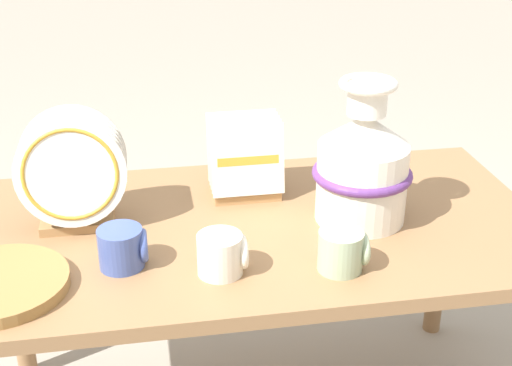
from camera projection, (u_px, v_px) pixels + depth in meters
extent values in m
cube|color=olive|center=(256.00, 230.00, 1.75)|extent=(1.42, 0.75, 0.03)
cylinder|color=olive|center=(15.00, 291.00, 2.08)|extent=(0.06, 0.06, 0.60)
cylinder|color=olive|center=(441.00, 251.00, 2.28)|extent=(0.06, 0.06, 0.60)
cylinder|color=white|center=(361.00, 182.00, 1.73)|extent=(0.22, 0.22, 0.20)
cone|color=white|center=(365.00, 130.00, 1.67)|extent=(0.22, 0.22, 0.08)
cylinder|color=white|center=(367.00, 99.00, 1.64)|extent=(0.09, 0.09, 0.07)
torus|color=white|center=(368.00, 84.00, 1.63)|extent=(0.14, 0.14, 0.02)
torus|color=#60337A|center=(362.00, 173.00, 1.72)|extent=(0.24, 0.24, 0.02)
cube|color=tan|center=(78.00, 219.00, 1.74)|extent=(0.17, 0.12, 0.02)
cylinder|color=tan|center=(52.00, 196.00, 1.76)|extent=(0.01, 0.01, 0.06)
cylinder|color=tan|center=(102.00, 193.00, 1.78)|extent=(0.01, 0.01, 0.06)
cylinder|color=white|center=(70.00, 175.00, 1.64)|extent=(0.26, 0.04, 0.26)
torus|color=gold|center=(70.00, 175.00, 1.64)|extent=(0.22, 0.04, 0.22)
cylinder|color=white|center=(71.00, 170.00, 1.66)|extent=(0.26, 0.04, 0.26)
cylinder|color=white|center=(72.00, 166.00, 1.68)|extent=(0.26, 0.04, 0.26)
cylinder|color=white|center=(72.00, 161.00, 1.71)|extent=(0.26, 0.04, 0.26)
cylinder|color=white|center=(73.00, 157.00, 1.73)|extent=(0.26, 0.04, 0.26)
cube|color=tan|center=(245.00, 190.00, 1.89)|extent=(0.17, 0.12, 0.02)
cylinder|color=tan|center=(220.00, 169.00, 1.91)|extent=(0.01, 0.01, 0.06)
cylinder|color=tan|center=(265.00, 166.00, 1.93)|extent=(0.01, 0.01, 0.06)
cube|color=white|center=(248.00, 160.00, 1.80)|extent=(0.19, 0.03, 0.18)
cube|color=white|center=(247.00, 157.00, 1.82)|extent=(0.19, 0.03, 0.18)
cube|color=white|center=(245.00, 153.00, 1.85)|extent=(0.19, 0.03, 0.18)
cube|color=white|center=(244.00, 149.00, 1.87)|extent=(0.19, 0.03, 0.18)
cube|color=white|center=(242.00, 145.00, 1.89)|extent=(0.19, 0.03, 0.18)
cube|color=gold|center=(248.00, 161.00, 1.80)|extent=(0.16, 0.01, 0.02)
cylinder|color=#9EB28E|center=(340.00, 251.00, 1.54)|extent=(0.10, 0.10, 0.09)
torus|color=#9EB28E|center=(362.00, 248.00, 1.55)|extent=(0.02, 0.08, 0.08)
cylinder|color=silver|center=(220.00, 254.00, 1.53)|extent=(0.10, 0.10, 0.09)
torus|color=silver|center=(243.00, 252.00, 1.53)|extent=(0.02, 0.08, 0.08)
cylinder|color=#42569E|center=(121.00, 248.00, 1.55)|extent=(0.10, 0.10, 0.09)
torus|color=#42569E|center=(144.00, 245.00, 1.56)|extent=(0.02, 0.08, 0.08)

